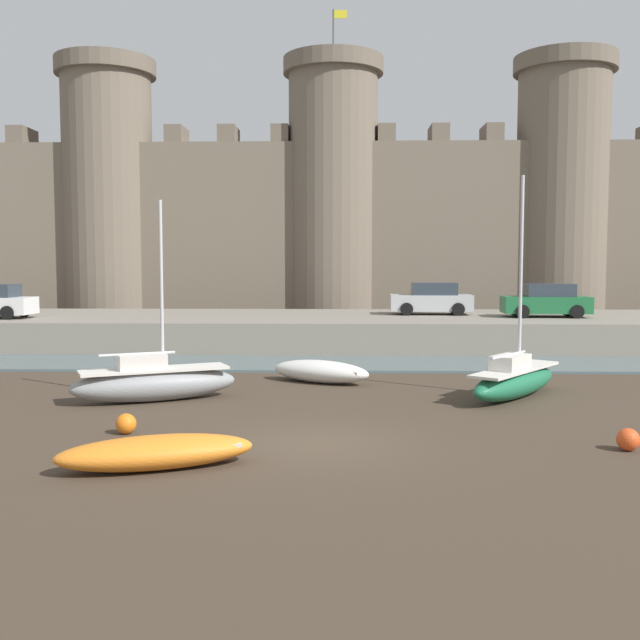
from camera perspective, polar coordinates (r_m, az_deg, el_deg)
ground_plane at (r=17.31m, az=-0.25°, el=-9.42°), size 160.00×160.00×0.00m
water_channel at (r=30.15m, az=0.58°, el=-3.34°), size 80.00×4.50×0.10m
quay_road at (r=37.27m, az=0.79°, el=-0.78°), size 69.83×10.00×1.46m
castle at (r=48.22m, az=1.00°, el=8.42°), size 64.13×6.31×19.87m
rowboat_foreground_left at (r=15.59m, az=-12.36°, el=-9.76°), size 4.12×2.47×0.67m
sailboat_midflat_right at (r=23.66m, az=14.63°, el=-4.40°), size 3.99×4.79×6.76m
sailboat_near_channel_left at (r=22.86m, az=-12.54°, el=-4.59°), size 4.99×3.24×5.96m
rowboat_midflat_left at (r=25.73m, az=0.04°, el=-3.90°), size 3.81×2.78×0.77m
mooring_buoy_mid_mud at (r=18.81m, az=-14.57°, el=-7.66°), size 0.50×0.50×0.50m
mooring_buoy_off_centre at (r=17.98m, az=22.42°, el=-8.42°), size 0.50×0.50×0.50m
car_quay_centre_east at (r=37.75m, az=16.87°, el=1.39°), size 4.15×1.97×1.62m
car_quay_east at (r=38.31m, az=8.51°, el=1.58°), size 4.15×1.97×1.62m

